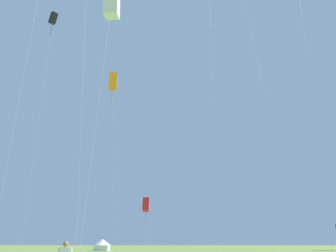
% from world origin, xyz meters
% --- Properties ---
extents(kite_red_box, '(1.11, 3.00, 8.81)m').
position_xyz_m(kite_red_box, '(-4.06, 47.55, 7.63)').
color(kite_red_box, red).
rests_on(kite_red_box, ground).
extents(kite_white_box, '(1.25, 2.67, 22.39)m').
position_xyz_m(kite_white_box, '(-4.49, 15.47, 21.05)').
color(kite_white_box, white).
rests_on(kite_white_box, ground).
extents(kite_black_box, '(1.83, 1.78, 38.62)m').
position_xyz_m(kite_black_box, '(-19.74, 36.84, 37.44)').
color(kite_black_box, black).
rests_on(kite_black_box, ground).
extents(kite_orange_box, '(2.57, 2.82, 25.98)m').
position_xyz_m(kite_orange_box, '(-8.46, 35.74, 24.62)').
color(kite_orange_box, orange).
rests_on(kite_orange_box, ground).
extents(festival_tent_right, '(3.65, 3.65, 2.37)m').
position_xyz_m(festival_tent_right, '(-14.84, 64.80, 1.31)').
color(festival_tent_right, white).
rests_on(festival_tent_right, ground).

